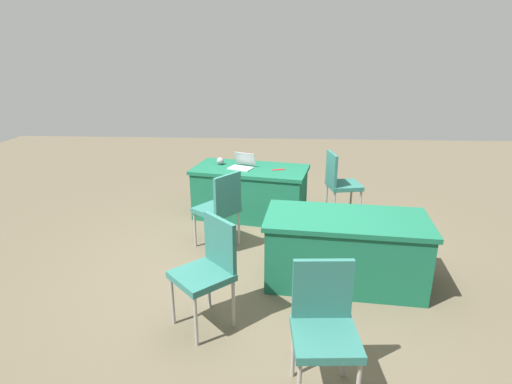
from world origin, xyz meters
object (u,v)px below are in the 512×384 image
Objects in this scene: table_foreground at (250,192)px; laptop_silver at (242,165)px; table_mid_left at (345,250)px; chair_tucked_left at (208,266)px; yarn_ball at (220,161)px; chair_aisle at (220,205)px; scissors_red at (278,170)px; chair_near_front at (339,181)px; chair_tucked_right at (324,323)px.

laptop_silver is (0.12, 0.01, 0.40)m from table_foreground.
table_mid_left is 1.75× the size of chair_tucked_left.
table_mid_left is at bearing 128.55° from yarn_ball.
chair_aisle reaches higher than scissors_red.
laptop_silver is at bearing -44.71° from chair_tucked_left.
chair_tucked_left reaches higher than chair_near_front.
table_foreground is at bearing -58.42° from table_mid_left.
table_foreground is 1.80× the size of chair_near_front.
table_foreground is 2.56m from chair_tucked_left.
table_foreground is 1.80× the size of chair_aisle.
yarn_ball is at bearing -19.56° from table_foreground.
chair_tucked_left reaches higher than chair_tucked_right.
table_mid_left is at bearing 93.19° from scissors_red.
chair_near_front is 0.99× the size of chair_tucked_right.
chair_tucked_left is 1.48m from chair_aisle.
chair_tucked_right is (0.37, 1.49, 0.19)m from table_mid_left.
chair_tucked_right is at bearing 75.99° from table_mid_left.
chair_near_front is at bearing -179.60° from table_foreground.
scissors_red is at bearing 164.10° from yarn_ball.
chair_near_front is 2.94m from chair_tucked_left.
chair_aisle is 9.12× the size of yarn_ball.
table_mid_left is 1.76× the size of chair_tucked_right.
chair_tucked_left is (0.19, 2.54, 0.20)m from table_foreground.
scissors_red is (-0.59, -2.46, 0.16)m from chair_tucked_left.
chair_aisle is (1.38, -0.71, 0.19)m from table_mid_left.
chair_near_front is 2.37× the size of laptop_silver.
laptop_silver is (-0.07, -2.53, 0.20)m from chair_tucked_left.
laptop_silver is at bearing -79.36° from chair_tucked_right.
yarn_ball reaches higher than table_mid_left.
table_foreground is 16.44× the size of yarn_ball.
chair_tucked_left is 1.16m from chair_tucked_right.
yarn_ball is 0.59× the size of scissors_red.
table_mid_left is 16.19× the size of yarn_ball.
table_foreground is 4.28× the size of laptop_silver.
chair_near_front is (-1.27, -0.01, 0.19)m from table_foreground.
yarn_ball is at bearing -37.57° from chair_tucked_left.
laptop_silver is at bearing 28.40° from chair_aisle.
chair_aisle is (0.29, 1.07, 0.19)m from table_foreground.
scissors_red is (0.87, 0.09, 0.18)m from chair_near_front.
chair_tucked_left is at bearing 85.74° from table_foreground.
table_mid_left is at bearing 121.58° from table_foreground.
yarn_ball is (0.45, -0.16, 0.41)m from table_foreground.
chair_aisle is at bearing 35.98° from scissors_red.
chair_near_front is at bearing -103.36° from chair_tucked_right.
yarn_ball is at bearing 45.12° from chair_aisle.
chair_tucked_left is at bearing -42.15° from chair_tucked_right.
table_foreground is at bearing -99.69° from chair_near_front.
chair_tucked_right is 9.18× the size of yarn_ball.
chair_tucked_left reaches higher than table_foreground.
chair_near_front is 1.74m from yarn_ball.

